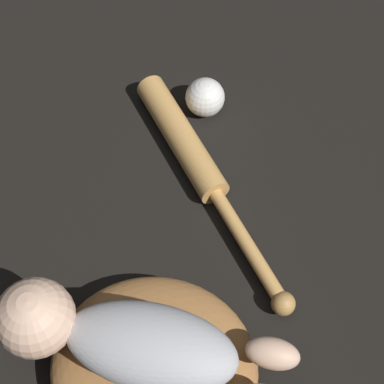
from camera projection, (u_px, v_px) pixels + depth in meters
The scene contains 4 objects.
baseball_glove at pixel (150, 381), 0.87m from camera, with size 0.36×0.37×0.09m.
baby_figure at pixel (121, 339), 0.82m from camera, with size 0.39×0.20×0.10m.
baseball_bat at pixel (194, 159), 1.09m from camera, with size 0.22×0.47×0.05m.
baseball at pixel (205, 97), 1.15m from camera, with size 0.07×0.07×0.07m.
Camera 1 is at (-0.01, 0.22, 0.92)m, focal length 60.00 mm.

